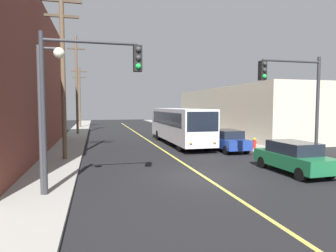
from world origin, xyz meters
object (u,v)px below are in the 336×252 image
object	(u,v)px
parked_car_green	(293,157)
utility_pole_mid	(77,81)
traffic_signal_right_corner	(294,90)
fire_hydrant	(254,143)
city_bus	(179,124)
traffic_signal_left_corner	(86,83)
utility_pole_near	(63,68)
utility_pole_far	(80,94)
parked_car_blue	(227,140)
street_lamp_left	(47,98)
parked_car_red	(202,133)

from	to	relation	value
parked_car_green	utility_pole_mid	size ratio (longest dim) A/B	0.39
traffic_signal_right_corner	fire_hydrant	distance (m)	7.50
city_bus	traffic_signal_left_corner	xyz separation A→B (m)	(-7.61, -13.59, 2.49)
utility_pole_near	utility_pole_far	bearing A→B (deg)	90.80
parked_car_blue	street_lamp_left	bearing A→B (deg)	-142.63
utility_pole_near	traffic_signal_left_corner	size ratio (longest dim) A/B	1.70
parked_car_blue	city_bus	bearing A→B (deg)	117.35
parked_car_green	street_lamp_left	bearing A→B (deg)	-173.82
parked_car_red	utility_pole_near	size ratio (longest dim) A/B	0.43
parked_car_blue	parked_car_red	bearing A→B (deg)	87.67
city_bus	utility_pole_mid	bearing A→B (deg)	130.46
traffic_signal_left_corner	traffic_signal_right_corner	xyz separation A→B (m)	(10.82, 2.23, 0.00)
city_bus	parked_car_green	size ratio (longest dim) A/B	2.73
utility_pole_far	utility_pole_mid	bearing A→B (deg)	-88.85
parked_car_blue	traffic_signal_left_corner	bearing A→B (deg)	-138.82
utility_pole_near	traffic_signal_left_corner	distance (m)	7.83
parked_car_blue	traffic_signal_right_corner	world-z (taller)	traffic_signal_right_corner
parked_car_red	street_lamp_left	size ratio (longest dim) A/B	0.81
city_bus	fire_hydrant	distance (m)	6.95
parked_car_red	fire_hydrant	world-z (taller)	parked_car_red
utility_pole_near	utility_pole_far	world-z (taller)	utility_pole_near
utility_pole_far	traffic_signal_left_corner	distance (m)	35.63
parked_car_green	parked_car_red	size ratio (longest dim) A/B	1.00
utility_pole_near	utility_pole_mid	world-z (taller)	utility_pole_mid
city_bus	parked_car_red	bearing A→B (deg)	23.34
parked_car_red	utility_pole_near	bearing A→B (deg)	-148.66
parked_car_green	utility_pole_far	xyz separation A→B (m)	(-12.09, 34.28, 4.38)
city_bus	parked_car_blue	xyz separation A→B (m)	(2.47, -4.78, -0.98)
fire_hydrant	utility_pole_mid	bearing A→B (deg)	131.23
parked_car_green	traffic_signal_right_corner	bearing A→B (deg)	54.44
utility_pole_mid	utility_pole_far	bearing A→B (deg)	91.15
city_bus	parked_car_green	distance (m)	12.60
parked_car_blue	traffic_signal_left_corner	distance (m)	13.83
parked_car_green	parked_car_blue	size ratio (longest dim) A/B	1.01
parked_car_red	traffic_signal_right_corner	world-z (taller)	traffic_signal_right_corner
city_bus	utility_pole_far	world-z (taller)	utility_pole_far
utility_pole_far	parked_car_red	bearing A→B (deg)	-59.48
parked_car_red	traffic_signal_right_corner	xyz separation A→B (m)	(0.50, -12.53, 3.46)
traffic_signal_right_corner	fire_hydrant	size ratio (longest dim) A/B	7.14
utility_pole_mid	street_lamp_left	bearing A→B (deg)	-89.29
utility_pole_mid	fire_hydrant	bearing A→B (deg)	-48.77
city_bus	traffic_signal_right_corner	bearing A→B (deg)	-74.22
utility_pole_far	street_lamp_left	size ratio (longest dim) A/B	1.67
fire_hydrant	parked_car_red	bearing A→B (deg)	107.41
parked_car_blue	utility_pole_mid	bearing A→B (deg)	126.90
street_lamp_left	fire_hydrant	bearing A→B (deg)	31.99
city_bus	parked_car_green	world-z (taller)	city_bus
utility_pole_mid	traffic_signal_left_corner	xyz separation A→B (m)	(1.72, -24.54, -2.10)
parked_car_blue	utility_pole_mid	size ratio (longest dim) A/B	0.38
utility_pole_far	street_lamp_left	world-z (taller)	utility_pole_far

